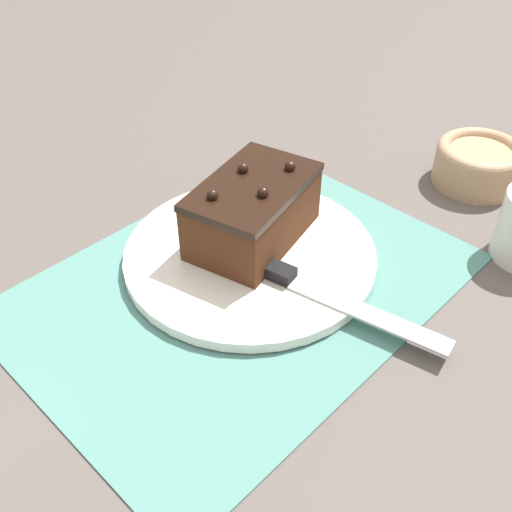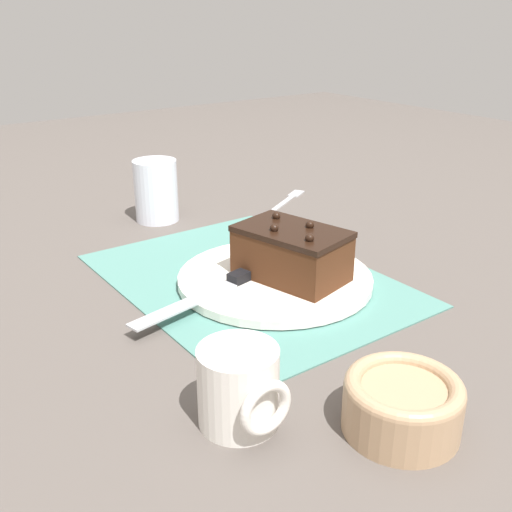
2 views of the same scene
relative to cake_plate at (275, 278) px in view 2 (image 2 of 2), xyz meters
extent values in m
plane|color=#544C47|center=(-0.04, -0.02, -0.01)|extent=(3.00, 3.00, 0.00)
cube|color=slate|center=(-0.04, -0.02, -0.01)|extent=(0.46, 0.34, 0.00)
cylinder|color=white|center=(0.00, 0.00, 0.00)|extent=(0.28, 0.28, 0.01)
cube|color=#472614|center=(0.02, 0.01, 0.04)|extent=(0.16, 0.12, 0.06)
cube|color=black|center=(0.02, 0.01, 0.07)|extent=(0.17, 0.13, 0.01)
sphere|color=black|center=(-0.03, 0.02, 0.08)|extent=(0.01, 0.01, 0.01)
sphere|color=black|center=(0.01, -0.01, 0.08)|extent=(0.01, 0.01, 0.01)
sphere|color=black|center=(0.03, 0.04, 0.08)|extent=(0.01, 0.01, 0.01)
sphere|color=black|center=(0.07, 0.00, 0.08)|extent=(0.01, 0.01, 0.01)
cube|color=black|center=(-0.02, -0.03, 0.01)|extent=(0.03, 0.08, 0.01)
cube|color=#B7BABF|center=(0.01, -0.15, 0.01)|extent=(0.05, 0.17, 0.00)
cylinder|color=white|center=(-0.35, 0.00, 0.05)|extent=(0.08, 0.08, 0.11)
cylinder|color=tan|center=(0.32, -0.10, 0.01)|extent=(0.11, 0.11, 0.05)
torus|color=tan|center=(0.32, -0.10, 0.04)|extent=(0.11, 0.11, 0.02)
cylinder|color=silver|center=(0.22, -0.21, 0.03)|extent=(0.08, 0.08, 0.08)
torus|color=silver|center=(0.26, -0.21, 0.03)|extent=(0.01, 0.05, 0.05)
cube|color=#B7BABF|center=(-0.29, 0.25, -0.01)|extent=(0.06, 0.10, 0.01)
cube|color=#B7BABF|center=(-0.33, 0.31, -0.01)|extent=(0.04, 0.05, 0.01)
camera|label=1|loc=(-0.36, -0.36, 0.42)|focal=42.00mm
camera|label=2|loc=(0.61, -0.48, 0.36)|focal=42.00mm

